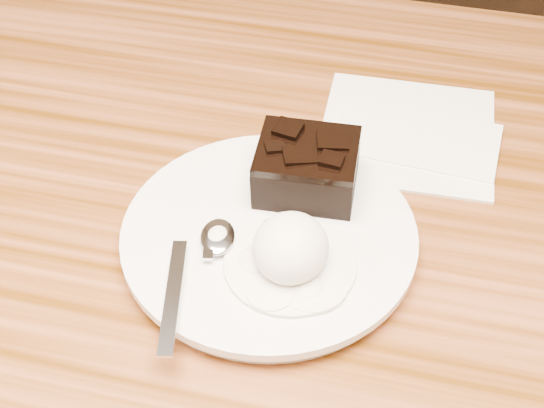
% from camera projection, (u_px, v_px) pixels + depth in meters
% --- Properties ---
extents(plate, '(0.24, 0.24, 0.02)m').
position_uv_depth(plate, '(269.00, 239.00, 0.62)').
color(plate, white).
rests_on(plate, dining_table).
extents(brownie, '(0.09, 0.08, 0.04)m').
position_uv_depth(brownie, '(307.00, 170.00, 0.64)').
color(brownie, black).
rests_on(brownie, plate).
extents(ice_cream_scoop, '(0.06, 0.06, 0.05)m').
position_uv_depth(ice_cream_scoop, '(291.00, 248.00, 0.58)').
color(ice_cream_scoop, white).
rests_on(ice_cream_scoop, plate).
extents(melt_puddle, '(0.10, 0.10, 0.00)m').
position_uv_depth(melt_puddle, '(290.00, 264.00, 0.59)').
color(melt_puddle, white).
rests_on(melt_puddle, plate).
extents(spoon, '(0.06, 0.16, 0.01)m').
position_uv_depth(spoon, '(218.00, 238.00, 0.60)').
color(spoon, silver).
rests_on(spoon, plate).
extents(napkin, '(0.17, 0.17, 0.01)m').
position_uv_depth(napkin, '(407.00, 132.00, 0.73)').
color(napkin, white).
rests_on(napkin, dining_table).
extents(crumb_a, '(0.01, 0.01, 0.00)m').
position_uv_depth(crumb_a, '(268.00, 224.00, 0.62)').
color(crumb_a, black).
rests_on(crumb_a, plate).
extents(crumb_b, '(0.01, 0.01, 0.00)m').
position_uv_depth(crumb_b, '(322.00, 287.00, 0.57)').
color(crumb_b, black).
rests_on(crumb_b, plate).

